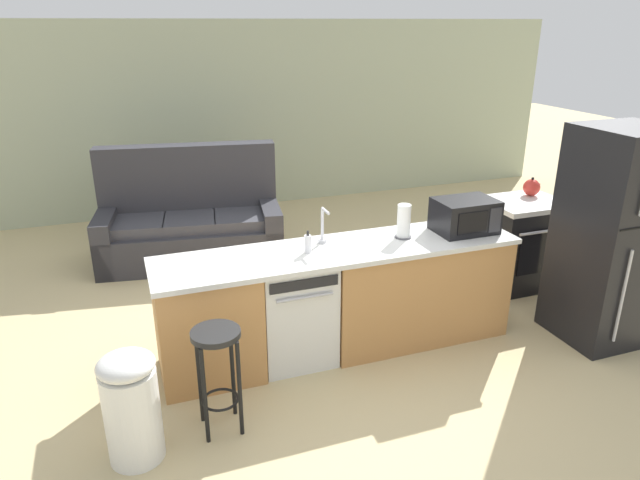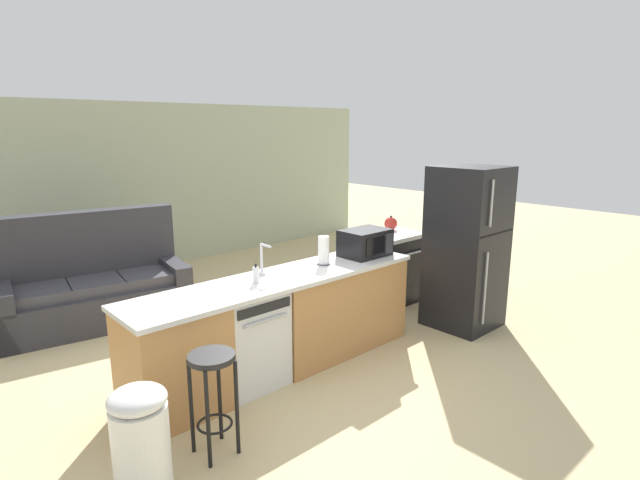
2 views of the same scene
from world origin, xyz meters
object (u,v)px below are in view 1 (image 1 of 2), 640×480
at_px(soap_bottle, 308,244).
at_px(trash_bin, 131,406).
at_px(refrigerator, 613,237).
at_px(bar_stool, 217,359).
at_px(dishwasher, 293,310).
at_px(microwave, 465,216).
at_px(kettle, 532,187).
at_px(paper_towel_roll, 404,222).
at_px(couch, 191,224).
at_px(stove_range, 520,243).

height_order(soap_bottle, trash_bin, soap_bottle).
xyz_separation_m(refrigerator, bar_stool, (-3.32, -0.12, -0.37)).
xyz_separation_m(dishwasher, trash_bin, (-1.27, -0.76, -0.04)).
height_order(microwave, kettle, microwave).
height_order(refrigerator, microwave, refrigerator).
bearing_deg(paper_towel_roll, microwave, -4.52).
xyz_separation_m(refrigerator, soap_bottle, (-2.47, 0.55, 0.07)).
height_order(paper_towel_roll, bar_stool, paper_towel_roll).
height_order(bar_stool, couch, couch).
bearing_deg(stove_range, soap_bottle, -167.43).
bearing_deg(paper_towel_roll, kettle, 19.49).
bearing_deg(kettle, couch, 151.57).
height_order(stove_range, microwave, microwave).
xyz_separation_m(soap_bottle, kettle, (2.64, 0.68, 0.01)).
relative_size(stove_range, soap_bottle, 5.11).
xyz_separation_m(microwave, bar_stool, (-2.24, -0.67, -0.50)).
distance_m(trash_bin, couch, 3.30).
bearing_deg(trash_bin, stove_range, 18.74).
distance_m(paper_towel_roll, bar_stool, 1.90).
height_order(soap_bottle, bar_stool, soap_bottle).
height_order(refrigerator, kettle, refrigerator).
distance_m(stove_range, soap_bottle, 2.58).
height_order(dishwasher, paper_towel_roll, paper_towel_roll).
xyz_separation_m(stove_range, microwave, (-1.07, -0.55, 0.59)).
bearing_deg(bar_stool, stove_range, 20.17).
bearing_deg(paper_towel_roll, refrigerator, -19.97).
xyz_separation_m(soap_bottle, trash_bin, (-1.40, -0.76, -0.59)).
distance_m(stove_range, paper_towel_roll, 1.80).
bearing_deg(stove_range, bar_stool, -159.83).
xyz_separation_m(dishwasher, paper_towel_roll, (0.97, 0.04, 0.62)).
bearing_deg(refrigerator, couch, 135.82).
relative_size(refrigerator, bar_stool, 2.45).
bearing_deg(dishwasher, paper_towel_roll, 2.51).
relative_size(stove_range, microwave, 1.80).
bearing_deg(kettle, stove_range, -142.29).
bearing_deg(trash_bin, couch, 75.88).
distance_m(refrigerator, microwave, 1.21).
distance_m(refrigerator, trash_bin, 3.91).
distance_m(refrigerator, kettle, 1.24).
height_order(stove_range, refrigerator, refrigerator).
bearing_deg(refrigerator, paper_towel_roll, 160.03).
bearing_deg(soap_bottle, stove_range, 12.57).
distance_m(dishwasher, couch, 2.48).
height_order(stove_range, bar_stool, stove_range).
bearing_deg(dishwasher, couch, 100.87).
height_order(dishwasher, soap_bottle, soap_bottle).
height_order(dishwasher, trash_bin, dishwasher).
distance_m(refrigerator, soap_bottle, 2.53).
distance_m(bar_stool, trash_bin, 0.58).
bearing_deg(stove_range, dishwasher, -168.09).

